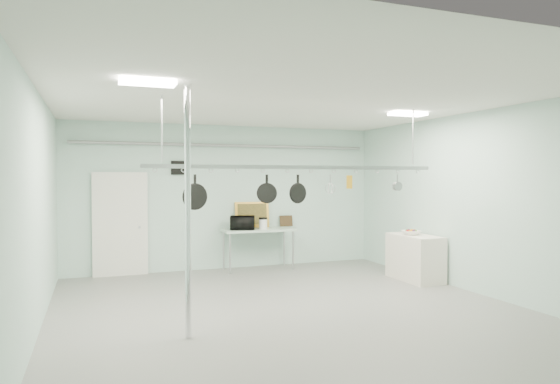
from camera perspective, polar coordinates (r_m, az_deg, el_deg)
name	(u,v)px	position (r m, az deg, el deg)	size (l,w,h in m)	color
floor	(295,313)	(7.70, 1.68, -13.68)	(8.00, 8.00, 0.00)	gray
ceiling	(295,100)	(7.52, 1.70, 10.47)	(7.00, 8.00, 0.02)	silver
back_wall	(227,197)	(11.23, -6.03, -0.58)	(7.00, 0.02, 3.20)	silver
right_wall	(481,203)	(9.34, 21.94, -1.15)	(0.02, 8.00, 3.20)	silver
door	(120,225)	(10.88, -17.79, -3.63)	(1.10, 0.10, 2.20)	silver
wall_vent	(178,168)	(10.98, -11.58, 2.73)	(0.30, 0.04, 0.30)	black
conduit_pipe	(228,145)	(11.16, -5.93, 5.31)	(0.07, 0.07, 6.60)	gray
chrome_pole	(188,212)	(6.39, -10.49, -2.31)	(0.08, 0.08, 3.20)	silver
prep_table	(258,232)	(11.08, -2.49, -4.59)	(1.60, 0.70, 0.91)	#A7C4B6
side_cabinet	(415,258)	(10.32, 15.16, -7.25)	(0.60, 1.20, 0.90)	silver
pot_rack	(299,165)	(7.79, 2.22, 3.06)	(4.80, 0.06, 1.00)	#B7B7BC
light_panel_left	(148,82)	(6.21, -14.89, 12.00)	(0.65, 0.30, 0.05)	white
light_panel_right	(408,114)	(9.18, 14.39, 8.63)	(0.65, 0.30, 0.05)	white
microwave	(242,223)	(10.91, -4.31, -3.53)	(0.53, 0.36, 0.29)	black
coffee_canister	(263,224)	(10.97, -1.95, -3.69)	(0.18, 0.18, 0.22)	white
painting_large	(252,215)	(11.32, -3.22, -2.61)	(0.78, 0.05, 0.58)	gold
painting_small	(286,221)	(11.61, 0.69, -3.32)	(0.30, 0.04, 0.25)	#342412
fruit_bowl	(411,233)	(10.26, 14.76, -4.52)	(0.36, 0.36, 0.09)	white
skillet_left	(195,192)	(7.31, -9.69, 0.00)	(0.38, 0.06, 0.51)	black
skillet_mid	(267,189)	(7.59, -1.52, 0.36)	(0.31, 0.06, 0.44)	black
skillet_right	(298,188)	(7.78, 2.05, 0.41)	(0.32, 0.06, 0.43)	black
whisk	(330,185)	(8.01, 5.78, 0.83)	(0.17, 0.17, 0.32)	silver
grater	(349,182)	(8.16, 7.94, 1.14)	(0.10, 0.02, 0.24)	yellow
saucepan	(397,183)	(8.64, 13.25, 1.04)	(0.15, 0.09, 0.27)	#A6A6AB
fruit_cluster	(411,231)	(10.25, 14.76, -4.30)	(0.24, 0.24, 0.09)	maroon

